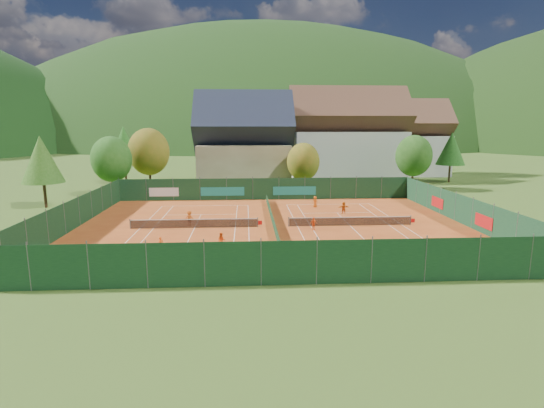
{
  "coord_description": "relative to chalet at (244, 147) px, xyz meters",
  "views": [
    {
      "loc": [
        -2.71,
        -42.2,
        10.37
      ],
      "look_at": [
        0.0,
        2.0,
        2.0
      ],
      "focal_mm": 28.0,
      "sensor_mm": 36.0,
      "label": 1
    }
  ],
  "objects": [
    {
      "name": "ground",
      "position": [
        3.0,
        -30.0,
        -6.64
      ],
      "size": [
        600.0,
        600.0,
        0.0
      ],
      "primitive_type": "plane",
      "color": "#36551A",
      "rests_on": "ground"
    },
    {
      "name": "clay_pad",
      "position": [
        3.0,
        -30.0,
        -6.62
      ],
      "size": [
        40.0,
        32.0,
        0.01
      ],
      "primitive_type": "cube",
      "color": "#A94518",
      "rests_on": "ground"
    },
    {
      "name": "court_markings_left",
      "position": [
        -5.0,
        -30.0,
        -6.61
      ],
      "size": [
        11.03,
        23.83,
        0.0
      ],
      "color": "white",
      "rests_on": "ground"
    },
    {
      "name": "court_markings_right",
      "position": [
        11.0,
        -30.0,
        -6.61
      ],
      "size": [
        11.03,
        23.83,
        0.0
      ],
      "color": "white",
      "rests_on": "ground"
    },
    {
      "name": "tennis_net_left",
      "position": [
        -4.85,
        -30.0,
        -6.12
      ],
      "size": [
        13.3,
        0.1,
        1.02
      ],
      "color": "#59595B",
      "rests_on": "ground"
    },
    {
      "name": "tennis_net_right",
      "position": [
        11.15,
        -30.0,
        -6.12
      ],
      "size": [
        13.3,
        0.1,
        1.02
      ],
      "color": "#59595B",
      "rests_on": "ground"
    },
    {
      "name": "court_divider",
      "position": [
        3.0,
        -30.0,
        -6.12
      ],
      "size": [
        0.03,
        28.8,
        1.0
      ],
      "color": "#12331A",
      "rests_on": "ground"
    },
    {
      "name": "fence_north",
      "position": [
        2.54,
        -14.01,
        -5.16
      ],
      "size": [
        40.0,
        0.1,
        3.0
      ],
      "color": "#153B20",
      "rests_on": "ground"
    },
    {
      "name": "fence_south",
      "position": [
        3.0,
        -46.0,
        -5.12
      ],
      "size": [
        40.0,
        0.04,
        3.0
      ],
      "color": "#133419",
      "rests_on": "ground"
    },
    {
      "name": "fence_west",
      "position": [
        -17.0,
        -30.0,
        -5.12
      ],
      "size": [
        0.04,
        32.0,
        3.0
      ],
      "color": "#13361B",
      "rests_on": "ground"
    },
    {
      "name": "fence_east",
      "position": [
        23.0,
        -29.95,
        -5.14
      ],
      "size": [
        0.09,
        32.0,
        3.0
      ],
      "color": "#143920",
      "rests_on": "ground"
    },
    {
      "name": "chalet",
      "position": [
        0.0,
        0.0,
        0.0
      ],
      "size": [
        16.2,
        12.0,
        16.0
      ],
      "color": "beige",
      "rests_on": "ground"
    },
    {
      "name": "hotel_block_a",
      "position": [
        19.0,
        6.0,
        0.76
      ],
      "size": [
        21.6,
        11.0,
        17.25
      ],
      "color": "silver",
      "rests_on": "ground"
    },
    {
      "name": "hotel_block_b",
      "position": [
        33.0,
        14.0,
        -0.01
      ],
      "size": [
        17.28,
        10.0,
        15.5
      ],
      "color": "silver",
      "rests_on": "ground"
    },
    {
      "name": "tree_west_front",
      "position": [
        -19.0,
        -10.0,
        -1.23
      ],
      "size": [
        5.72,
        5.72,
        8.69
      ],
      "color": "#402817",
      "rests_on": "ground"
    },
    {
      "name": "tree_west_mid",
      "position": [
        -15.0,
        -4.0,
        -0.56
      ],
      "size": [
        6.44,
        6.44,
        9.78
      ],
      "color": "#432618",
      "rests_on": "ground"
    },
    {
      "name": "tree_west_back",
      "position": [
        -21.0,
        4.0,
        0.11
      ],
      "size": [
        5.6,
        5.6,
        10.0
      ],
      "color": "#472D19",
      "rests_on": "ground"
    },
    {
      "name": "tree_center",
      "position": [
        9.0,
        -8.0,
        -1.91
      ],
      "size": [
        5.01,
        5.01,
        7.6
      ],
      "color": "#4C341B",
      "rests_on": "ground"
    },
    {
      "name": "tree_east_front",
      "position": [
        27.0,
        -6.0,
        -1.23
      ],
      "size": [
        5.72,
        5.72,
        8.69
      ],
      "color": "#4E301B",
      "rests_on": "ground"
    },
    {
      "name": "tree_east_mid",
      "position": [
        37.0,
        2.0,
        -0.56
      ],
      "size": [
        5.04,
        5.04,
        9.0
      ],
      "color": "#422A17",
      "rests_on": "ground"
    },
    {
      "name": "tree_west_side",
      "position": [
        -25.0,
        -18.0,
        -0.56
      ],
      "size": [
        5.04,
        5.04,
        9.0
      ],
      "color": "#452818",
      "rests_on": "ground"
    },
    {
      "name": "tree_east_back",
      "position": [
        29.0,
        10.0,
        0.12
      ],
      "size": [
        7.15,
        7.15,
        10.86
      ],
      "color": "#482B19",
      "rests_on": "ground"
    },
    {
      "name": "mountain_backdrop",
      "position": [
        31.54,
        203.48,
        -46.26
      ],
      "size": [
        820.0,
        530.0,
        242.0
      ],
      "color": "black",
      "rests_on": "ground"
    },
    {
      "name": "ball_hopper",
      "position": [
        14.02,
        -40.56,
        -6.07
      ],
      "size": [
        0.34,
        0.34,
        0.8
      ],
      "color": "slate",
      "rests_on": "ground"
    },
    {
      "name": "loose_ball_0",
      "position": [
        -3.61,
        -39.0,
        -6.59
      ],
      "size": [
        0.07,
        0.07,
        0.07
      ],
      "primitive_type": "sphere",
      "color": "#CCD833",
      "rests_on": "ground"
    },
    {
      "name": "loose_ball_1",
      "position": [
        5.54,
        -41.06,
        -6.59
      ],
      "size": [
        0.07,
        0.07,
        0.07
      ],
      "primitive_type": "sphere",
      "color": "#CCD833",
      "rests_on": "ground"
    },
    {
      "name": "loose_ball_2",
      "position": [
        5.58,
        -24.59,
        -6.59
      ],
      "size": [
        0.07,
        0.07,
        0.07
      ],
      "primitive_type": "sphere",
      "color": "#CCD833",
      "rests_on": "ground"
    },
    {
      "name": "loose_ball_3",
      "position": [
        0.58,
        -21.09,
        -6.59
      ],
      "size": [
        0.07,
        0.07,
        0.07
      ],
      "primitive_type": "sphere",
      "color": "#CCD833",
      "rests_on": "ground"
    },
    {
      "name": "player_left_near",
      "position": [
        -6.79,
        -38.04,
        -6.0
      ],
      "size": [
        0.55,
        0.51,
        1.25
      ],
      "primitive_type": "imported",
      "rotation": [
        0.0,
        0.0,
        0.6
      ],
      "color": "#EF5815",
      "rests_on": "ground"
    },
    {
      "name": "player_left_mid",
      "position": [
        -1.84,
        -37.63,
        -5.9
      ],
      "size": [
        0.78,
        0.65,
        1.45
      ],
      "primitive_type": "imported",
      "rotation": [
        0.0,
        0.0,
        0.15
      ],
      "color": "#E55514",
      "rests_on": "ground"
    },
    {
      "name": "player_left_far",
      "position": [
        -5.63,
        -28.97,
        -5.84
      ],
      "size": [
        1.05,
        0.65,
        1.56
      ],
      "primitive_type": "imported",
      "rotation": [
        0.0,
        0.0,
        3.21
      ],
      "color": "#D75613",
      "rests_on": "ground"
    },
    {
      "name": "player_right_near",
      "position": [
        6.9,
        -31.6,
        -5.98
      ],
      "size": [
        0.82,
        0.6,
        1.29
      ],
      "primitive_type": "imported",
      "rotation": [
        0.0,
        0.0,
        0.44
      ],
      "color": "#E54D14",
      "rests_on": "ground"
    },
    {
      "name": "player_right_far_a",
      "position": [
        8.95,
        -20.0,
        -5.91
      ],
      "size": [
        0.79,
        0.63,
        1.42
      ],
      "primitive_type": "imported",
      "rotation": [
        0.0,
        0.0,
        3.42
      ],
      "color": "#CC5812",
      "rests_on": "ground"
    },
    {
      "name": "player_right_far_b",
      "position": [
        11.66,
        -24.06,
        -5.91
      ],
      "size": [
        1.38,
        0.63,
        1.43
      ],
      "primitive_type": "imported",
      "rotation": [
        0.0,
        0.0,
        3.3
      ],
      "color": "orange",
      "rests_on": "ground"
    }
  ]
}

